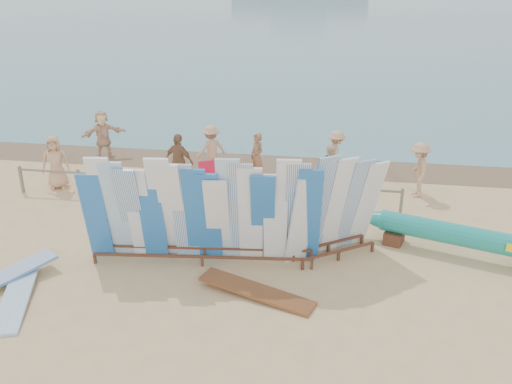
% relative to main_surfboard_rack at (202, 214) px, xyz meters
% --- Properties ---
extents(ground, '(160.00, 160.00, 0.00)m').
position_rel_main_surfboard_rack_xyz_m(ground, '(-0.96, 0.48, -1.29)').
color(ground, tan).
rests_on(ground, ground).
extents(ocean, '(320.00, 240.00, 0.02)m').
position_rel_main_surfboard_rack_xyz_m(ocean, '(-0.96, 128.48, -1.29)').
color(ocean, teal).
rests_on(ocean, ground).
extents(wet_sand_strip, '(40.00, 2.60, 0.01)m').
position_rel_main_surfboard_rack_xyz_m(wet_sand_strip, '(-0.96, 7.68, -1.29)').
color(wet_sand_strip, brown).
rests_on(wet_sand_strip, ground).
extents(fence, '(12.08, 0.08, 0.90)m').
position_rel_main_surfboard_rack_xyz_m(fence, '(-0.96, 3.48, -0.66)').
color(fence, gray).
rests_on(fence, ground).
extents(main_surfboard_rack, '(5.79, 1.40, 2.86)m').
position_rel_main_surfboard_rack_xyz_m(main_surfboard_rack, '(0.00, 0.00, 0.00)').
color(main_surfboard_rack, brown).
rests_on(main_surfboard_rack, ground).
extents(side_surfboard_rack, '(2.43, 2.00, 2.85)m').
position_rel_main_surfboard_rack_xyz_m(side_surfboard_rack, '(3.17, 0.78, -0.01)').
color(side_surfboard_rack, brown).
rests_on(side_surfboard_rack, ground).
extents(outrigger_canoe, '(6.00, 2.41, 0.87)m').
position_rel_main_surfboard_rack_xyz_m(outrigger_canoe, '(6.33, 1.27, -0.73)').
color(outrigger_canoe, brown).
rests_on(outrigger_canoe, ground).
extents(vendor_table, '(0.98, 0.81, 1.12)m').
position_rel_main_surfboard_rack_xyz_m(vendor_table, '(1.60, 1.52, -0.92)').
color(vendor_table, brown).
rests_on(vendor_table, ground).
extents(flat_board_c, '(2.74, 1.36, 0.23)m').
position_rel_main_surfboard_rack_xyz_m(flat_board_c, '(1.53, -1.30, -1.29)').
color(flat_board_c, brown).
rests_on(flat_board_c, ground).
extents(flat_board_e, '(1.96, 2.55, 0.38)m').
position_rel_main_surfboard_rack_xyz_m(flat_board_e, '(-4.33, -1.89, -1.29)').
color(flat_board_e, white).
rests_on(flat_board_e, ground).
extents(flat_board_a, '(1.43, 2.73, 0.23)m').
position_rel_main_surfboard_rack_xyz_m(flat_board_a, '(-3.64, -2.29, -1.29)').
color(flat_board_a, '#88B9DA').
rests_on(flat_board_a, ground).
extents(beach_chair_left, '(0.57, 0.59, 0.88)m').
position_rel_main_surfboard_rack_xyz_m(beach_chair_left, '(0.41, 3.96, -1.04)').
color(beach_chair_left, red).
rests_on(beach_chair_left, ground).
extents(beach_chair_right, '(0.84, 0.85, 0.96)m').
position_rel_main_surfboard_rack_xyz_m(beach_chair_right, '(-0.95, 4.60, -1.01)').
color(beach_chair_right, red).
rests_on(beach_chair_right, ground).
extents(stroller, '(0.71, 0.82, 0.95)m').
position_rel_main_surfboard_rack_xyz_m(stroller, '(0.66, 4.22, -0.91)').
color(stroller, red).
rests_on(stroller, ground).
extents(beachgoer_7, '(0.64, 0.66, 1.63)m').
position_rel_main_surfboard_rack_xyz_m(beachgoer_7, '(0.38, 5.95, -0.48)').
color(beachgoer_7, '#8C6042').
rests_on(beachgoer_7, ground).
extents(beachgoer_11, '(1.66, 1.49, 1.82)m').
position_rel_main_surfboard_rack_xyz_m(beachgoer_11, '(-5.83, 7.37, -0.38)').
color(beachgoer_11, beige).
rests_on(beachgoer_11, ground).
extents(beachgoer_4, '(1.17, 0.79, 1.84)m').
position_rel_main_surfboard_rack_xyz_m(beachgoer_4, '(-2.01, 4.72, -0.37)').
color(beachgoer_4, '#8C6042').
rests_on(beachgoer_4, ground).
extents(beachgoer_0, '(0.96, 0.70, 1.79)m').
position_rel_main_surfboard_rack_xyz_m(beachgoer_0, '(-6.03, 4.08, -0.40)').
color(beachgoer_0, tan).
rests_on(beachgoer_0, ground).
extents(beachgoer_3, '(1.17, 1.06, 1.75)m').
position_rel_main_surfboard_rack_xyz_m(beachgoer_3, '(-1.31, 6.28, -0.42)').
color(beachgoer_3, tan).
rests_on(beachgoer_3, ground).
extents(beachgoer_extra_0, '(0.52, 1.17, 1.78)m').
position_rel_main_surfboard_rack_xyz_m(beachgoer_extra_0, '(5.68, 5.24, -0.40)').
color(beachgoer_extra_0, tan).
rests_on(beachgoer_extra_0, ground).
extents(beachgoer_9, '(0.77, 1.18, 1.69)m').
position_rel_main_surfboard_rack_xyz_m(beachgoer_9, '(3.07, 6.49, -0.45)').
color(beachgoer_9, tan).
rests_on(beachgoer_9, ground).
extents(beachgoer_8, '(0.82, 0.77, 1.57)m').
position_rel_main_surfboard_rack_xyz_m(beachgoer_8, '(2.95, 5.21, -0.51)').
color(beachgoer_8, beige).
rests_on(beachgoer_8, ground).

